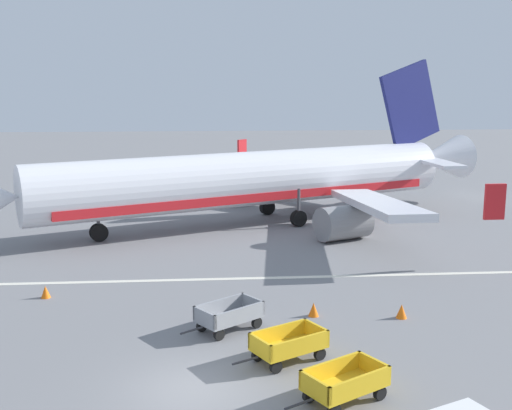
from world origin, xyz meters
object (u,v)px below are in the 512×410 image
Objects in this scene: airplane at (264,179)px; baggage_cart_third_in_row at (229,315)px; traffic_cone_near_plane at (314,309)px; traffic_cone_mid_apron at (402,311)px; baggage_cart_second_in_row at (289,344)px; traffic_cone_by_carts at (46,292)px; baggage_cart_nearest at (345,383)px.

airplane is 10.85× the size of baggage_cart_third_in_row.
airplane is 62.22× the size of traffic_cone_near_plane.
traffic_cone_mid_apron is (4.03, -18.61, -2.76)m from airplane.
baggage_cart_third_in_row is at bearing 123.55° from baggage_cart_second_in_row.
baggage_cart_third_in_row is at bearing -174.34° from traffic_cone_mid_apron.
traffic_cone_mid_apron is at bearing -13.59° from traffic_cone_by_carts.
traffic_cone_by_carts is (-11.27, -14.92, -2.77)m from airplane.
airplane is at bearing 87.03° from baggage_cart_second_in_row.
baggage_cart_nearest is 7.16m from traffic_cone_near_plane.
traffic_cone_near_plane is (0.44, -18.12, -2.77)m from airplane.
baggage_cart_second_in_row is 6.36m from traffic_cone_mid_apron.
traffic_cone_mid_apron is at bearing 59.97° from baggage_cart_nearest.
baggage_cart_third_in_row is (-1.97, 2.97, 0.00)m from baggage_cart_second_in_row.
traffic_cone_mid_apron reaches higher than traffic_cone_by_carts.
baggage_cart_second_in_row and baggage_cart_third_in_row have the same top height.
traffic_cone_near_plane is 0.98× the size of traffic_cone_mid_apron.
traffic_cone_by_carts is at bearing 137.91° from baggage_cart_nearest.
baggage_cart_nearest is 5.97× the size of traffic_cone_near_plane.
baggage_cart_second_in_row is at bearing -36.09° from traffic_cone_by_carts.
baggage_cart_second_in_row is at bearing 114.25° from baggage_cart_nearest.
traffic_cone_mid_apron is (3.59, -0.50, 0.01)m from traffic_cone_near_plane.
baggage_cart_nearest and baggage_cart_second_in_row have the same top height.
airplane reaches higher than traffic_cone_near_plane.
baggage_cart_second_in_row is 6.02× the size of traffic_cone_near_plane.
baggage_cart_nearest is 3.26m from baggage_cart_second_in_row.
baggage_cart_nearest is at bearing -92.03° from traffic_cone_near_plane.
traffic_cone_mid_apron is at bearing 5.66° from baggage_cart_third_in_row.
baggage_cart_second_in_row is at bearing -110.87° from traffic_cone_near_plane.
baggage_cart_third_in_row is 5.59× the size of traffic_cone_mid_apron.
airplane is 19.73m from baggage_cart_third_in_row.
baggage_cart_nearest is 5.82× the size of traffic_cone_mid_apron.
traffic_cone_by_carts is (-11.45, 10.34, -0.32)m from baggage_cart_nearest.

